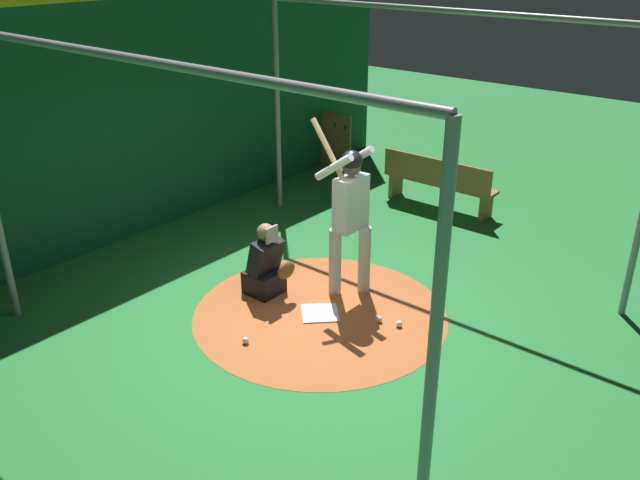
{
  "coord_description": "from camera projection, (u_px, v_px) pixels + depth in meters",
  "views": [
    {
      "loc": [
        4.25,
        -5.15,
        4.0
      ],
      "look_at": [
        0.0,
        0.0,
        0.95
      ],
      "focal_mm": 37.14,
      "sensor_mm": 36.0,
      "label": 1
    }
  ],
  "objects": [
    {
      "name": "ground_plane",
      "position": [
        320.0,
        314.0,
        7.74
      ],
      "size": [
        27.65,
        27.65,
        0.0
      ],
      "primitive_type": "plane",
      "color": "#287A38"
    },
    {
      "name": "dirt_circle",
      "position": [
        320.0,
        314.0,
        7.74
      ],
      "size": [
        2.97,
        2.97,
        0.01
      ],
      "primitive_type": "cylinder",
      "color": "#B76033",
      "rests_on": "ground"
    },
    {
      "name": "bat_rack",
      "position": [
        329.0,
        141.0,
        12.59
      ],
      "size": [
        1.06,
        0.19,
        1.05
      ],
      "color": "olive",
      "rests_on": "ground"
    },
    {
      "name": "back_wall",
      "position": [
        116.0,
        115.0,
        9.11
      ],
      "size": [
        0.23,
        11.65,
        3.54
      ],
      "color": "#145133",
      "rests_on": "ground"
    },
    {
      "name": "cage_frame",
      "position": [
        320.0,
        126.0,
        6.81
      ],
      "size": [
        5.51,
        4.6,
        3.25
      ],
      "color": "gray",
      "rests_on": "ground"
    },
    {
      "name": "baseball_0",
      "position": [
        399.0,
        324.0,
        7.46
      ],
      "size": [
        0.07,
        0.07,
        0.07
      ],
      "primitive_type": "sphere",
      "color": "white",
      "rests_on": "dirt_circle"
    },
    {
      "name": "bench",
      "position": [
        438.0,
        181.0,
        10.6
      ],
      "size": [
        1.91,
        0.36,
        0.85
      ],
      "color": "olive",
      "rests_on": "ground"
    },
    {
      "name": "baseball_1",
      "position": [
        245.0,
        340.0,
        7.15
      ],
      "size": [
        0.07,
        0.07,
        0.07
      ],
      "primitive_type": "sphere",
      "color": "white",
      "rests_on": "dirt_circle"
    },
    {
      "name": "home_plate",
      "position": [
        320.0,
        313.0,
        7.73
      ],
      "size": [
        0.59,
        0.59,
        0.01
      ],
      "primitive_type": "cube",
      "rotation": [
        0.0,
        0.0,
        0.79
      ],
      "color": "white",
      "rests_on": "dirt_circle"
    },
    {
      "name": "batter",
      "position": [
        350.0,
        208.0,
        7.75
      ],
      "size": [
        0.68,
        0.49,
        2.16
      ],
      "color": "#BCBCC0",
      "rests_on": "ground"
    },
    {
      "name": "baseball_2",
      "position": [
        379.0,
        319.0,
        7.54
      ],
      "size": [
        0.07,
        0.07,
        0.07
      ],
      "primitive_type": "sphere",
      "color": "white",
      "rests_on": "dirt_circle"
    },
    {
      "name": "catcher",
      "position": [
        266.0,
        267.0,
        8.03
      ],
      "size": [
        0.58,
        0.4,
        0.94
      ],
      "color": "black",
      "rests_on": "ground"
    }
  ]
}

